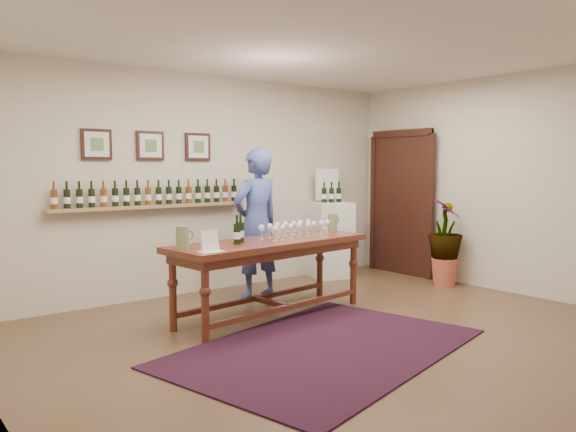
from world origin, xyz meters
TOP-DOWN VIEW (x-y plane):
  - ground at (0.00, 0.00)m, footprint 6.00×6.00m
  - room_shell at (2.11, 1.86)m, footprint 6.00×6.00m
  - rug at (-0.40, -0.25)m, footprint 3.16×2.46m
  - tasting_table at (-0.13, 0.93)m, footprint 2.44×1.01m
  - table_glasses at (0.23, 1.01)m, footprint 1.25×0.51m
  - table_bottles at (-0.55, 0.91)m, footprint 0.30×0.20m
  - pitcher_left at (-1.22, 0.88)m, footprint 0.17×0.17m
  - pitcher_right at (0.96, 1.13)m, footprint 0.17×0.17m
  - menu_card at (-1.08, 0.61)m, footprint 0.22×0.16m
  - display_pedestal at (1.87, 2.17)m, footprint 0.68×0.68m
  - pedestal_bottles at (1.85, 2.12)m, footprint 0.28×0.14m
  - info_sign at (1.92, 2.30)m, footprint 0.36×0.11m
  - potted_plant at (2.68, 0.74)m, footprint 0.77×0.77m
  - person at (0.24, 1.73)m, footprint 0.71×0.50m

SIDE VIEW (x-z plane):
  - ground at x=0.00m, z-range 0.00..0.00m
  - rug at x=-0.40m, z-range 0.00..0.01m
  - display_pedestal at x=1.87m, z-range 0.00..1.11m
  - potted_plant at x=2.68m, z-range 0.09..1.12m
  - tasting_table at x=-0.13m, z-range 0.29..1.13m
  - table_glasses at x=0.23m, z-range 0.84..1.01m
  - person at x=0.24m, z-range 0.00..1.85m
  - menu_card at x=-1.08m, z-range 0.84..1.04m
  - pitcher_right at x=0.96m, z-range 0.84..1.05m
  - pitcher_left at x=-1.22m, z-range 0.84..1.07m
  - table_bottles at x=-0.55m, z-range 0.84..1.14m
  - room_shell at x=2.11m, z-range -1.88..4.12m
  - pedestal_bottles at x=1.85m, z-range 1.11..1.38m
  - info_sign at x=1.92m, z-range 1.11..1.62m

